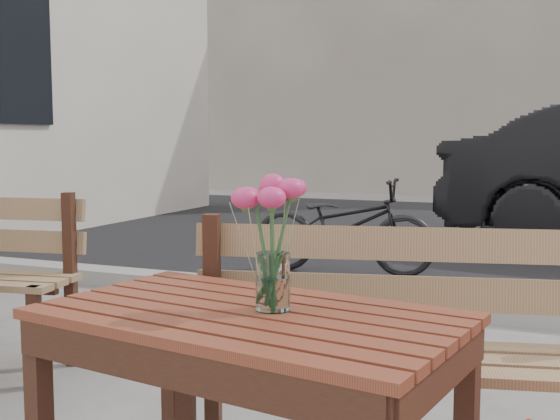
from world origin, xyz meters
name	(u,v)px	position (x,y,z in m)	size (l,w,h in m)	color
street	(489,261)	(0.00, 5.06, 0.03)	(30.00, 8.12, 0.12)	black
backdrop_buildings	(551,19)	(0.17, 14.40, 3.60)	(15.50, 4.00, 8.00)	gray
main_table	(249,352)	(-0.13, 0.15, 0.57)	(1.21, 0.82, 0.69)	maroon
main_bench	(407,324)	(0.19, 0.69, 0.55)	(1.52, 0.76, 0.91)	#906B4A
main_vase	(273,226)	(-0.07, 0.19, 0.92)	(0.20, 0.20, 0.36)	white
bicycle	(343,226)	(-1.10, 4.12, 0.41)	(0.54, 1.55, 0.81)	black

